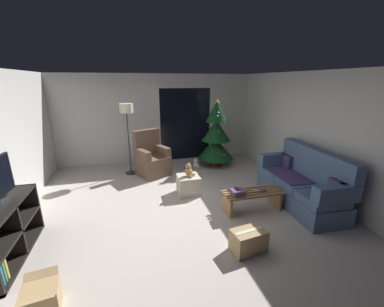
% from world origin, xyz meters
% --- Properties ---
extents(ground_plane, '(7.00, 7.00, 0.00)m').
position_xyz_m(ground_plane, '(0.00, 0.00, 0.00)').
color(ground_plane, '#BCB2A8').
extents(wall_back, '(5.72, 0.12, 2.50)m').
position_xyz_m(wall_back, '(0.00, 3.06, 1.25)').
color(wall_back, silver).
rests_on(wall_back, ground).
extents(wall_right, '(0.12, 6.00, 2.50)m').
position_xyz_m(wall_right, '(2.86, 0.00, 1.25)').
color(wall_right, silver).
rests_on(wall_right, ground).
extents(patio_door_frame, '(1.60, 0.02, 2.20)m').
position_xyz_m(patio_door_frame, '(0.81, 2.99, 1.10)').
color(patio_door_frame, silver).
rests_on(patio_door_frame, ground).
extents(patio_door_glass, '(1.50, 0.02, 2.10)m').
position_xyz_m(patio_door_glass, '(0.81, 2.97, 1.05)').
color(patio_door_glass, black).
rests_on(patio_door_glass, ground).
extents(couch, '(0.88, 1.98, 1.08)m').
position_xyz_m(couch, '(2.32, -0.37, 0.40)').
color(couch, slate).
rests_on(couch, ground).
extents(coffee_table, '(1.10, 0.40, 0.37)m').
position_xyz_m(coffee_table, '(1.26, -0.37, 0.25)').
color(coffee_table, '#9E7547').
rests_on(coffee_table, ground).
extents(remote_graphite, '(0.16, 0.06, 0.02)m').
position_xyz_m(remote_graphite, '(1.43, -0.42, 0.38)').
color(remote_graphite, '#333338').
rests_on(remote_graphite, coffee_table).
extents(remote_silver, '(0.14, 0.14, 0.02)m').
position_xyz_m(remote_silver, '(1.33, -0.37, 0.38)').
color(remote_silver, '#ADADB2').
rests_on(remote_silver, coffee_table).
extents(book_stack, '(0.24, 0.21, 0.11)m').
position_xyz_m(book_stack, '(0.92, -0.44, 0.43)').
color(book_stack, '#4C4C51').
rests_on(book_stack, coffee_table).
extents(cell_phone, '(0.07, 0.15, 0.01)m').
position_xyz_m(cell_phone, '(0.91, -0.42, 0.49)').
color(cell_phone, black).
rests_on(cell_phone, book_stack).
extents(christmas_tree, '(0.98, 0.98, 1.87)m').
position_xyz_m(christmas_tree, '(1.46, 2.12, 0.83)').
color(christmas_tree, '#4C1E19').
rests_on(christmas_tree, ground).
extents(armchair, '(0.91, 0.91, 1.13)m').
position_xyz_m(armchair, '(-0.33, 1.90, 0.40)').
color(armchair, brown).
rests_on(armchair, ground).
extents(floor_lamp, '(0.32, 0.32, 1.78)m').
position_xyz_m(floor_lamp, '(-0.86, 2.10, 1.51)').
color(floor_lamp, '#2D2D30').
rests_on(floor_lamp, ground).
extents(media_shelf, '(0.40, 1.40, 0.77)m').
position_xyz_m(media_shelf, '(-2.53, -0.71, 0.37)').
color(media_shelf, black).
rests_on(media_shelf, ground).
extents(ottoman, '(0.44, 0.44, 0.40)m').
position_xyz_m(ottoman, '(0.29, 0.59, 0.20)').
color(ottoman, beige).
rests_on(ottoman, ground).
extents(teddy_bear_honey, '(0.21, 0.21, 0.29)m').
position_xyz_m(teddy_bear_honey, '(0.30, 0.58, 0.52)').
color(teddy_bear_honey, tan).
rests_on(teddy_bear_honey, ottoman).
extents(teddy_bear_cream_by_tree, '(0.21, 0.20, 0.29)m').
position_xyz_m(teddy_bear_cream_by_tree, '(0.87, 2.01, 0.12)').
color(teddy_bear_cream_by_tree, beige).
rests_on(teddy_bear_cream_by_tree, ground).
extents(cardboard_box_taped_mid_floor, '(0.51, 0.35, 0.32)m').
position_xyz_m(cardboard_box_taped_mid_floor, '(0.67, -1.35, 0.16)').
color(cardboard_box_taped_mid_floor, tan).
rests_on(cardboard_box_taped_mid_floor, ground).
extents(cardboard_box_open_near_shelf, '(0.38, 0.50, 0.34)m').
position_xyz_m(cardboard_box_open_near_shelf, '(-1.84, -1.65, 0.15)').
color(cardboard_box_open_near_shelf, tan).
rests_on(cardboard_box_open_near_shelf, ground).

